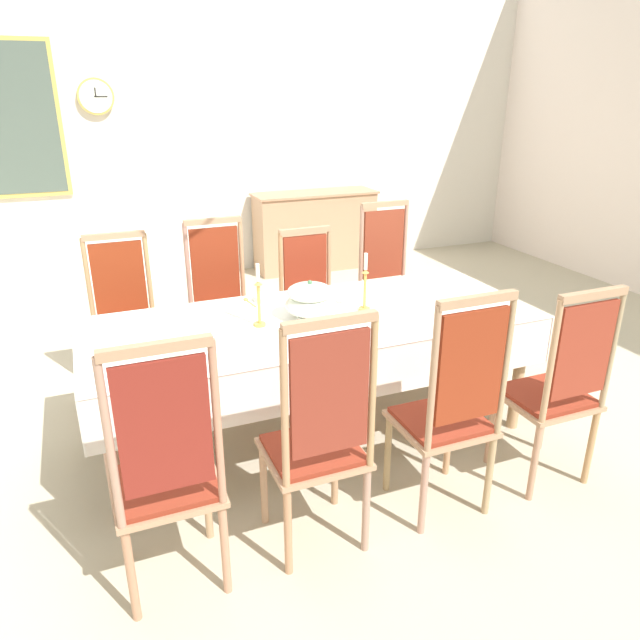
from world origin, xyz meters
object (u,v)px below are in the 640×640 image
Objects in this scene: spoon_secondary at (247,300)px; mounted_clock at (96,96)px; chair_north_b at (221,304)px; chair_north_d at (389,281)px; dining_table at (314,330)px; chair_north_c at (311,298)px; candlestick_east at (365,288)px; soup_tureen at (310,300)px; spoon_primary at (150,368)px; chair_south_a at (167,471)px; chair_south_b at (319,436)px; sideboard at (315,231)px; chair_south_d at (558,386)px; chair_north_a at (125,319)px; chair_south_c at (451,407)px; bowl_near_left at (175,364)px; bowl_near_right at (267,297)px; candlestick_west at (259,301)px.

mounted_clock is (-0.60, 3.20, 1.16)m from spoon_secondary.
chair_north_b is 0.98× the size of chair_north_d.
dining_table is 2.45× the size of chair_north_c.
candlestick_east reaches higher than spoon_secondary.
spoon_primary is at bearing -160.57° from soup_tureen.
chair_south_a is at bearing -145.15° from candlestick_east.
dining_table is 0.99m from chair_north_b.
chair_south_a reaches higher than chair_north_c.
spoon_secondary is 3.46m from mounted_clock.
mounted_clock is (-0.54, 4.55, 1.34)m from chair_south_b.
sideboard is at bearing -97.94° from chair_north_d.
mounted_clock is at bearing 75.73° from spoon_primary.
chair_north_b is at bearing -0.66° from chair_north_c.
candlestick_east is (-0.01, -0.92, 0.37)m from chair_north_c.
chair_south_d reaches higher than dining_table.
sideboard is (2.35, 2.46, -0.13)m from chair_north_a.
chair_north_b is 1.43m from spoon_primary.
chair_south_b reaches higher than candlestick_east.
chair_south_a reaches higher than chair_south_c.
bowl_near_left is 1.03m from bowl_near_right.
spoon_primary is 4.13m from mounted_clock.
dining_table is 1.37m from chair_south_d.
chair_north_d is 6.93× the size of spoon_primary.
soup_tureen is at bearing 109.04° from chair_north_b.
bowl_near_right is at bearing 29.06° from spoon_primary.
chair_south_b is 0.79m from bowl_near_left.
spoon_secondary is (0.06, 1.35, 0.18)m from chair_south_b.
chair_north_c reaches higher than sideboard.
bowl_near_right is at bearing 131.52° from chair_south_d.
sideboard is (0.34, 2.45, -0.15)m from chair_north_d.
chair_south_b reaches higher than chair_south_c.
chair_south_b is 6.94× the size of bowl_near_right.
bowl_near_left is at bearing 34.64° from chair_north_d.
chair_north_c is at bearing 53.82° from candlestick_west.
chair_south_b is 7.53× the size of bowl_near_left.
chair_north_c is 0.99m from candlestick_east.
chair_south_c is 1.04m from soup_tureen.
chair_south_d is at bearing -16.73° from bowl_near_left.
candlestick_east is (0.66, 0.00, -0.00)m from candlestick_west.
mounted_clock reaches higher than chair_north_b.
chair_north_d is at bearing 24.40° from bowl_near_right.
chair_south_a is 0.84× the size of sideboard.
dining_table is at bearing 137.37° from chair_north_a.
chair_south_a is 0.62m from spoon_primary.
chair_north_c reaches higher than bowl_near_left.
chair_south_b is at bearing -179.99° from chair_south_c.
mounted_clock is (-1.89, 2.70, 1.34)m from chair_north_d.
spoon_primary is at bearing 87.48° from chair_south_a.
chair_north_b is at bearing 109.04° from soup_tureen.
candlestick_east is 2.03× the size of bowl_near_right.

